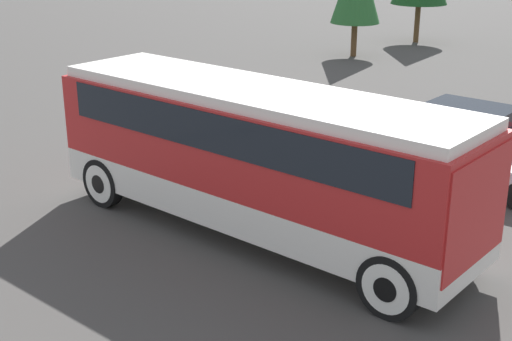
{
  "coord_description": "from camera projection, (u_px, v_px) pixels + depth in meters",
  "views": [
    {
      "loc": [
        8.98,
        -10.61,
        6.44
      ],
      "look_at": [
        0.0,
        0.0,
        1.43
      ],
      "focal_mm": 50.0,
      "sensor_mm": 36.0,
      "label": 1
    }
  ],
  "objects": [
    {
      "name": "ground_plane",
      "position": [
        256.0,
        233.0,
        15.26
      ],
      "size": [
        120.0,
        120.0,
        0.0
      ],
      "primitive_type": "plane",
      "color": "#423F3D"
    },
    {
      "name": "tour_bus",
      "position": [
        260.0,
        149.0,
        14.55
      ],
      "size": [
        9.63,
        2.56,
        3.17
      ],
      "color": "silver",
      "rests_on": "ground_plane"
    },
    {
      "name": "parked_car_near",
      "position": [
        473.0,
        131.0,
        19.91
      ],
      "size": [
        4.47,
        1.87,
        1.45
      ],
      "color": "maroon",
      "rests_on": "ground_plane"
    },
    {
      "name": "parked_car_mid",
      "position": [
        469.0,
        159.0,
        17.78
      ],
      "size": [
        4.19,
        1.81,
        1.36
      ],
      "color": "#BCBCC1",
      "rests_on": "ground_plane"
    }
  ]
}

